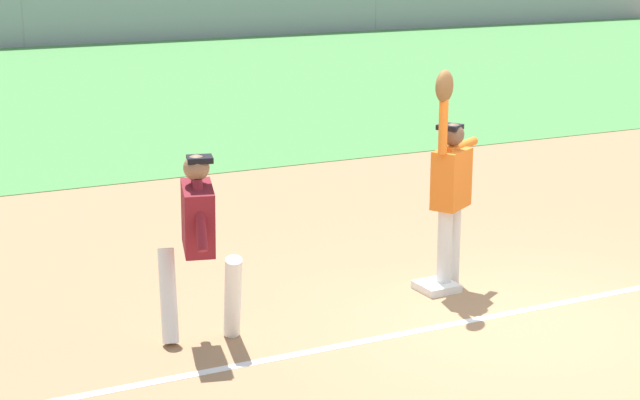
% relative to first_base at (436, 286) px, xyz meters
% --- Properties ---
extents(ground_plane, '(77.08, 77.08, 0.00)m').
position_rel_first_base_xyz_m(ground_plane, '(0.18, -1.08, -0.04)').
color(ground_plane, '#A37A54').
extents(outfield_grass, '(49.37, 18.50, 0.01)m').
position_rel_first_base_xyz_m(outfield_grass, '(0.18, 15.09, -0.04)').
color(outfield_grass, '#4C8C47').
rests_on(outfield_grass, ground_plane).
extents(chalk_foul_line, '(12.00, 0.19, 0.01)m').
position_rel_first_base_xyz_m(chalk_foul_line, '(-4.00, -0.90, -0.04)').
color(chalk_foul_line, white).
rests_on(chalk_foul_line, ground_plane).
extents(first_base, '(0.40, 0.40, 0.08)m').
position_rel_first_base_xyz_m(first_base, '(0.00, 0.00, 0.00)').
color(first_base, white).
rests_on(first_base, ground_plane).
extents(fielder, '(0.82, 0.57, 2.28)m').
position_rel_first_base_xyz_m(fielder, '(0.15, 0.05, 1.08)').
color(fielder, silver).
rests_on(fielder, ground_plane).
extents(runner, '(0.75, 0.84, 1.72)m').
position_rel_first_base_xyz_m(runner, '(-2.62, -0.23, 0.96)').
color(runner, white).
rests_on(runner, ground_plane).
extents(baseball, '(0.07, 0.07, 0.07)m').
position_rel_first_base_xyz_m(baseball, '(0.27, 0.39, 1.79)').
color(baseball, white).
extents(outfield_fence, '(49.45, 0.08, 1.82)m').
position_rel_first_base_xyz_m(outfield_fence, '(0.18, 24.34, 0.87)').
color(outfield_fence, '#93999E').
rests_on(outfield_fence, ground_plane).
extents(parked_car_black, '(4.58, 2.48, 1.25)m').
position_rel_first_base_xyz_m(parked_car_black, '(1.40, 27.78, 0.63)').
color(parked_car_black, black).
rests_on(parked_car_black, ground_plane).
extents(parked_car_white, '(4.54, 2.39, 1.25)m').
position_rel_first_base_xyz_m(parked_car_white, '(7.47, 27.69, 0.63)').
color(parked_car_white, white).
rests_on(parked_car_white, ground_plane).
extents(parked_car_red, '(4.53, 2.38, 1.25)m').
position_rel_first_base_xyz_m(parked_car_red, '(13.73, 27.28, 0.63)').
color(parked_car_red, '#B21E1E').
rests_on(parked_car_red, ground_plane).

